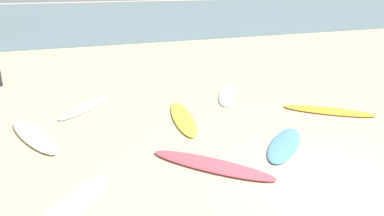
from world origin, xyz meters
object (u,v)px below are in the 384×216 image
Objects in this scene: surfboard_3 at (73,205)px; surfboard_7 at (227,95)px; surfboard_4 at (212,165)px; surfboard_8 at (329,111)px; surfboard_6 at (84,108)px; surfboard_5 at (34,136)px; surfboard_2 at (183,118)px; surfboard_1 at (285,144)px.

surfboard_7 is (4.80, 4.28, -0.01)m from surfboard_3.
surfboard_4 is 4.43m from surfboard_8.
surfboard_6 is at bearing 24.55° from surfboard_7.
surfboard_5 is (-0.59, 3.07, 0.00)m from surfboard_3.
surfboard_6 reaches higher than surfboard_7.
surfboard_3 is 4.70m from surfboard_6.
surfboard_7 is at bearing -98.60° from surfboard_3.
surfboard_8 is (6.66, 2.01, -0.01)m from surfboard_3.
surfboard_2 is at bearing -94.89° from surfboard_3.
surfboard_4 reaches higher than surfboard_8.
surfboard_2 is at bearing -10.74° from surfboard_1.
surfboard_3 is at bearing 71.50° from surfboard_7.
surfboard_5 is 5.53m from surfboard_7.
surfboard_8 is (4.13, 1.60, -0.01)m from surfboard_4.
surfboard_3 is 3.13m from surfboard_5.
surfboard_2 is (-1.47, 2.24, 0.00)m from surfboard_1.
surfboard_1 is at bearing -20.06° from surfboard_8.
surfboard_6 is (0.65, 4.66, -0.01)m from surfboard_3.
surfboard_2 is at bearing -22.02° from surfboard_5.
surfboard_3 is 0.79× the size of surfboard_4.
surfboard_4 is at bearing -28.87° from surfboard_8.
surfboard_1 is 0.83× the size of surfboard_8.
surfboard_7 is at bearing -100.67° from surfboard_8.
surfboard_5 reaches higher than surfboard_2.
surfboard_5 reaches higher than surfboard_8.
surfboard_2 is 1.00× the size of surfboard_4.
surfboard_4 is 1.13× the size of surfboard_7.
surfboard_8 is at bearing -123.53° from surfboard_3.
surfboard_1 is 0.77× the size of surfboard_4.
surfboard_6 is 0.89× the size of surfboard_8.
surfboard_2 is at bearing -63.48° from surfboard_8.
surfboard_3 reaches higher than surfboard_6.
surfboard_3 is 6.96m from surfboard_8.
surfboard_6 is 4.17m from surfboard_7.
surfboard_5 is at bearing -82.40° from surfboard_4.
surfboard_6 is (-3.69, 3.99, -0.00)m from surfboard_1.
surfboard_1 is at bearing 112.52° from surfboard_7.
surfboard_2 is 4.09m from surfboard_3.
surfboard_1 is 0.88× the size of surfboard_7.
surfboard_4 is at bearing -59.91° from surfboard_5.
surfboard_5 reaches higher than surfboard_6.
surfboard_6 is 6.57m from surfboard_8.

